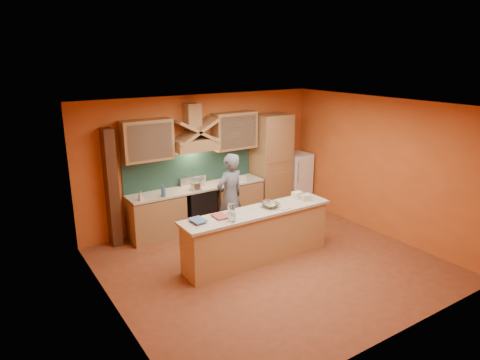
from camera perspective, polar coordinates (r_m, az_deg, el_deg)
floor at (r=7.79m, az=4.18°, el=-11.11°), size 5.50×5.00×0.01m
ceiling at (r=6.96m, az=4.66°, el=9.80°), size 5.50×5.00×0.01m
wall_back at (r=9.28m, az=-4.97°, el=2.69°), size 5.50×0.02×2.80m
wall_front at (r=5.61m, az=20.18°, el=-7.71°), size 5.50×0.02×2.80m
wall_left at (r=6.08m, az=-16.81°, el=-5.50°), size 0.02×5.00×2.80m
wall_right at (r=9.13m, az=18.29°, el=1.67°), size 0.02×5.00×2.80m
base_cabinet_left at (r=8.82m, az=-11.09°, el=-4.94°), size 1.10×0.60×0.86m
base_cabinet_right at (r=9.62m, az=-0.57°, el=-2.78°), size 1.10×0.60×0.86m
counter_top at (r=9.03m, az=-5.67°, el=-1.03°), size 3.00×0.62×0.04m
stove at (r=9.17m, az=-5.59°, el=-3.71°), size 0.60×0.58×0.90m
backsplash at (r=9.18m, az=-6.56°, el=1.51°), size 3.00×0.03×0.70m
range_hood at (r=8.84m, az=-5.99°, el=4.75°), size 0.92×0.50×0.24m
hood_chimney at (r=8.83m, az=-6.40°, el=8.55°), size 0.30×0.30×0.50m
upper_cabinet_left at (r=8.48m, az=-12.30°, el=5.20°), size 1.00×0.35×0.80m
upper_cabinet_right at (r=9.36m, az=-0.75°, el=6.61°), size 1.00×0.35×0.80m
pantry_column at (r=9.97m, az=4.28°, el=2.18°), size 0.80×0.60×2.30m
fridge at (r=10.55m, az=7.47°, el=0.08°), size 0.58×0.60×1.30m
trim_column_left at (r=8.48m, az=-16.74°, el=-1.05°), size 0.20×0.30×2.30m
island_body at (r=7.76m, az=2.31°, el=-7.58°), size 2.80×0.55×0.88m
island_top at (r=7.58m, az=2.35°, el=-4.26°), size 2.90×0.62×0.05m
person at (r=8.46m, az=-1.34°, el=-2.29°), size 0.71×0.54×1.76m
pot_large at (r=8.84m, az=-5.89°, el=-0.89°), size 0.30×0.30×0.16m
pot_small at (r=9.13m, az=-5.45°, el=-0.38°), size 0.23×0.23×0.13m
soap_bottle_a at (r=8.35m, az=-13.07°, el=-2.07°), size 0.08×0.09×0.17m
soap_bottle_b at (r=8.45m, az=-10.18°, el=-1.43°), size 0.12×0.13×0.24m
bowl_back at (r=9.33m, az=-1.56°, el=-0.02°), size 0.26×0.26×0.07m
dish_rack at (r=9.36m, az=0.04°, el=0.11°), size 0.32×0.29×0.09m
book_lower at (r=7.22m, az=-3.45°, el=-5.03°), size 0.23×0.31×0.03m
book_upper at (r=7.03m, az=-6.43°, el=-5.54°), size 0.24×0.32×0.02m
jar_large at (r=7.40m, az=-1.15°, el=-3.84°), size 0.15×0.15×0.18m
jar_small at (r=7.06m, az=-1.10°, el=-5.02°), size 0.16×0.16×0.14m
kitchen_scale at (r=7.76m, az=3.66°, el=-3.18°), size 0.15×0.15×0.11m
mixing_bowl at (r=7.73m, az=4.09°, el=-3.37°), size 0.36×0.36×0.08m
cloth at (r=7.70m, az=5.87°, el=-3.73°), size 0.26×0.21×0.02m
grocery_bag_a at (r=8.27m, az=7.63°, el=-1.98°), size 0.19×0.16×0.12m
grocery_bag_b at (r=8.16m, az=8.72°, el=-2.34°), size 0.19×0.16×0.11m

